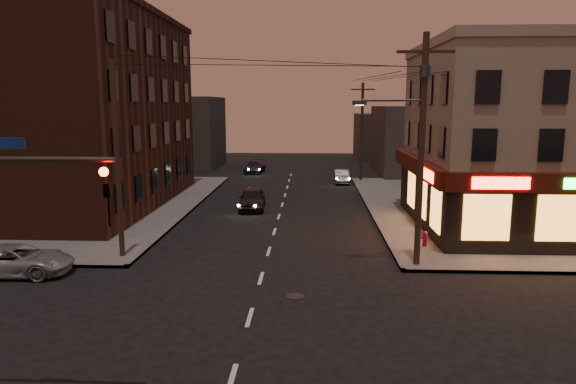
# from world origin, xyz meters

# --- Properties ---
(ground) EXTENTS (120.00, 120.00, 0.00)m
(ground) POSITION_xyz_m (0.00, 0.00, 0.00)
(ground) COLOR black
(ground) RESTS_ON ground
(sidewalk_ne) EXTENTS (24.00, 28.00, 0.15)m
(sidewalk_ne) POSITION_xyz_m (18.00, 19.00, 0.07)
(sidewalk_ne) COLOR #514F4C
(sidewalk_ne) RESTS_ON ground
(sidewalk_nw) EXTENTS (24.00, 28.00, 0.15)m
(sidewalk_nw) POSITION_xyz_m (-18.00, 19.00, 0.07)
(sidewalk_nw) COLOR #514F4C
(sidewalk_nw) RESTS_ON ground
(pizza_building) EXTENTS (15.85, 12.85, 10.50)m
(pizza_building) POSITION_xyz_m (15.93, 13.43, 5.35)
(pizza_building) COLOR gray
(pizza_building) RESTS_ON sidewalk_ne
(brick_apartment) EXTENTS (12.00, 20.00, 13.00)m
(brick_apartment) POSITION_xyz_m (-14.50, 19.00, 6.65)
(brick_apartment) COLOR #432215
(brick_apartment) RESTS_ON sidewalk_nw
(bg_building_ne_a) EXTENTS (10.00, 12.00, 7.00)m
(bg_building_ne_a) POSITION_xyz_m (14.00, 38.00, 3.50)
(bg_building_ne_a) COLOR #3F3D3A
(bg_building_ne_a) RESTS_ON ground
(bg_building_nw) EXTENTS (9.00, 10.00, 8.00)m
(bg_building_nw) POSITION_xyz_m (-13.00, 42.00, 4.00)
(bg_building_nw) COLOR #3F3D3A
(bg_building_nw) RESTS_ON ground
(bg_building_ne_b) EXTENTS (8.00, 8.00, 6.00)m
(bg_building_ne_b) POSITION_xyz_m (12.00, 52.00, 3.00)
(bg_building_ne_b) COLOR #3F3D3A
(bg_building_ne_b) RESTS_ON ground
(utility_pole_main) EXTENTS (4.20, 0.44, 10.00)m
(utility_pole_main) POSITION_xyz_m (6.68, 5.80, 5.76)
(utility_pole_main) COLOR #382619
(utility_pole_main) RESTS_ON sidewalk_ne
(utility_pole_far) EXTENTS (0.26, 0.26, 9.00)m
(utility_pole_far) POSITION_xyz_m (6.80, 32.00, 4.65)
(utility_pole_far) COLOR #382619
(utility_pole_far) RESTS_ON sidewalk_ne
(utility_pole_west) EXTENTS (0.24, 0.24, 9.00)m
(utility_pole_west) POSITION_xyz_m (-6.80, 6.50, 4.65)
(utility_pole_west) COLOR #382619
(utility_pole_west) RESTS_ON sidewalk_nw
(suv_cross) EXTENTS (4.76, 2.40, 1.29)m
(suv_cross) POSITION_xyz_m (-10.44, 4.00, 0.65)
(suv_cross) COLOR #92969A
(suv_cross) RESTS_ON ground
(sedan_near) EXTENTS (1.97, 4.40, 1.47)m
(sedan_near) POSITION_xyz_m (-2.00, 18.38, 0.73)
(sedan_near) COLOR black
(sedan_near) RESTS_ON ground
(sedan_mid) EXTENTS (1.31, 3.72, 1.22)m
(sedan_mid) POSITION_xyz_m (4.92, 30.73, 0.61)
(sedan_mid) COLOR #625F5B
(sedan_mid) RESTS_ON ground
(sedan_far) EXTENTS (2.07, 4.55, 1.29)m
(sedan_far) POSITION_xyz_m (-3.89, 37.47, 0.65)
(sedan_far) COLOR black
(sedan_far) RESTS_ON ground
(fire_hydrant) EXTENTS (0.35, 0.35, 0.78)m
(fire_hydrant) POSITION_xyz_m (7.80, 8.78, 0.57)
(fire_hydrant) COLOR maroon
(fire_hydrant) RESTS_ON sidewalk_ne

